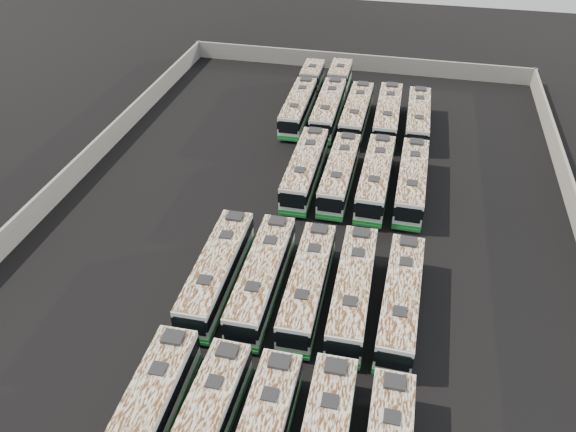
# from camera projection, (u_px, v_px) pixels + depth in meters

# --- Properties ---
(ground) EXTENTS (140.00, 140.00, 0.00)m
(ground) POSITION_uv_depth(u_px,v_px,m) (302.00, 232.00, 46.88)
(ground) COLOR black
(ground) RESTS_ON ground
(perimeter_wall) EXTENTS (45.20, 73.20, 2.20)m
(perimeter_wall) POSITION_uv_depth(u_px,v_px,m) (302.00, 221.00, 46.22)
(perimeter_wall) COLOR slate
(perimeter_wall) RESTS_ON ground
(bus_front_far_left) EXTENTS (2.70, 11.70, 3.28)m
(bus_front_far_left) POSITION_uv_depth(u_px,v_px,m) (144.00, 422.00, 30.55)
(bus_front_far_left) COLOR silver
(bus_front_far_left) RESTS_ON ground
(bus_midfront_far_left) EXTENTS (2.63, 11.54, 3.24)m
(bus_midfront_far_left) POSITION_uv_depth(u_px,v_px,m) (217.00, 271.00, 40.49)
(bus_midfront_far_left) COLOR silver
(bus_midfront_far_left) RESTS_ON ground
(bus_midfront_left) EXTENTS (2.58, 11.57, 3.25)m
(bus_midfront_left) POSITION_uv_depth(u_px,v_px,m) (262.00, 277.00, 39.96)
(bus_midfront_left) COLOR silver
(bus_midfront_left) RESTS_ON ground
(bus_midfront_center) EXTENTS (2.55, 11.19, 3.14)m
(bus_midfront_center) POSITION_uv_depth(u_px,v_px,m) (308.00, 284.00, 39.43)
(bus_midfront_center) COLOR silver
(bus_midfront_center) RESTS_ON ground
(bus_midfront_right) EXTENTS (2.62, 11.43, 3.21)m
(bus_midfront_right) POSITION_uv_depth(u_px,v_px,m) (353.00, 290.00, 38.90)
(bus_midfront_right) COLOR silver
(bus_midfront_right) RESTS_ON ground
(bus_midfront_far_right) EXTENTS (2.64, 11.35, 3.18)m
(bus_midfront_far_right) POSITION_uv_depth(u_px,v_px,m) (401.00, 300.00, 38.15)
(bus_midfront_far_right) COLOR silver
(bus_midfront_far_right) RESTS_ON ground
(bus_midback_left) EXTENTS (2.56, 11.61, 3.26)m
(bus_midback_left) POSITION_uv_depth(u_px,v_px,m) (305.00, 169.00, 51.81)
(bus_midback_left) COLOR silver
(bus_midback_left) RESTS_ON ground
(bus_midback_center) EXTENTS (2.42, 11.24, 3.16)m
(bus_midback_center) POSITION_uv_depth(u_px,v_px,m) (340.00, 174.00, 51.24)
(bus_midback_center) COLOR silver
(bus_midback_center) RESTS_ON ground
(bus_midback_right) EXTENTS (2.56, 11.62, 3.27)m
(bus_midback_right) POSITION_uv_depth(u_px,v_px,m) (376.00, 177.00, 50.61)
(bus_midback_right) COLOR silver
(bus_midback_right) RESTS_ON ground
(bus_midback_far_right) EXTENTS (2.52, 11.45, 3.22)m
(bus_midback_far_right) POSITION_uv_depth(u_px,v_px,m) (412.00, 181.00, 50.15)
(bus_midback_far_right) COLOR silver
(bus_midback_far_right) RESTS_ON ground
(bus_back_far_left) EXTENTS (2.67, 17.28, 3.13)m
(bus_back_far_left) POSITION_uv_depth(u_px,v_px,m) (303.00, 96.00, 64.83)
(bus_back_far_left) COLOR silver
(bus_back_far_left) RESTS_ON ground
(bus_back_left) EXTENTS (2.70, 17.94, 3.25)m
(bus_back_left) POSITION_uv_depth(u_px,v_px,m) (332.00, 98.00, 64.39)
(bus_back_left) COLOR silver
(bus_back_left) RESTS_ON ground
(bus_back_center) EXTENTS (2.49, 11.38, 3.20)m
(bus_back_center) POSITION_uv_depth(u_px,v_px,m) (356.00, 113.00, 61.21)
(bus_back_center) COLOR silver
(bus_back_center) RESTS_ON ground
(bus_back_right) EXTENTS (2.61, 11.63, 3.27)m
(bus_back_right) POSITION_uv_depth(u_px,v_px,m) (388.00, 115.00, 60.75)
(bus_back_right) COLOR silver
(bus_back_right) RESTS_ON ground
(bus_back_far_right) EXTENTS (2.51, 11.18, 3.14)m
(bus_back_far_right) POSITION_uv_depth(u_px,v_px,m) (418.00, 119.00, 60.23)
(bus_back_far_right) COLOR silver
(bus_back_far_right) RESTS_ON ground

